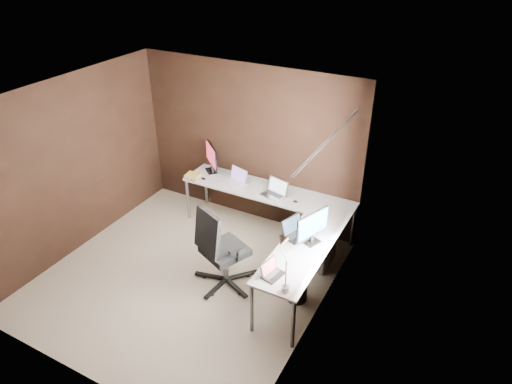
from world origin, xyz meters
The scene contains 15 objects.
room centered at (0.34, 0.07, 1.28)m, with size 3.60×3.60×2.50m.
desk centered at (0.84, 1.04, 0.68)m, with size 2.65×2.25×0.73m.
drawer_pedestal centered at (1.43, 1.15, 0.30)m, with size 0.42×0.50×0.60m, color silver.
monitor_left centered at (-0.58, 1.64, 0.99)m, with size 0.41×0.37×0.46m.
monitor_right centered at (1.54, 0.60, 0.98)m, with size 0.22×0.50×0.43m.
laptop_white centered at (-0.05, 1.49, 0.78)m, with size 0.38×0.32×0.22m.
laptop_silver centered at (0.64, 1.43, 0.78)m, with size 0.41×0.33×0.24m.
laptop_black_big centered at (1.30, 0.66, 0.78)m, with size 0.35×0.41×0.23m.
laptop_black_small centered at (1.37, -0.18, 0.77)m, with size 0.23×0.29×0.17m.
book_stack centered at (-0.72, 1.30, 0.77)m, with size 0.25×0.21×0.07m.
mouse_left centered at (-0.55, 1.33, 0.75)m, with size 0.08×0.05×0.03m, color black.
mouse_corner centered at (0.99, 1.38, 0.74)m, with size 0.08×0.05×0.03m, color black.
desk_lamp centered at (1.56, -0.29, 1.13)m, with size 0.20×0.23×0.63m.
office_chair centered at (0.51, 0.14, 0.35)m, with size 0.67×0.71×1.19m.
wastebasket centered at (1.50, 0.32, 0.15)m, with size 0.25×0.25×0.29m, color black.
Camera 1 is at (3.08, -3.77, 4.13)m, focal length 32.00 mm.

